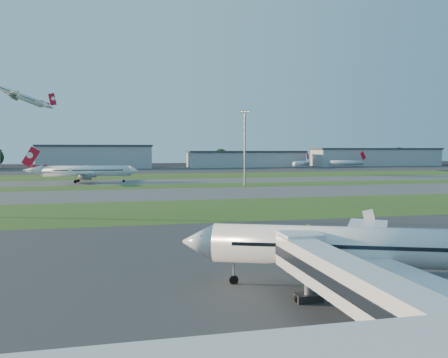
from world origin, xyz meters
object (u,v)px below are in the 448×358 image
object	(u,v)px
mini_jet_near	(302,163)
mini_jet_far	(347,163)
light_mast_centre	(245,143)
airliner_taxiing	(86,171)
airliner_parked	(373,248)
jet_bridge	(378,299)

from	to	relation	value
mini_jet_near	mini_jet_far	xyz separation A→B (m)	(34.86, 4.22, 0.00)
mini_jet_far	light_mast_centre	xyz separation A→B (m)	(-105.77, -126.06, 11.53)
airliner_taxiing	light_mast_centre	xyz separation A→B (m)	(55.12, -24.96, 10.56)
airliner_parked	light_mast_centre	distance (m)	112.81
jet_bridge	mini_jet_far	xyz separation A→B (m)	(130.58, 249.29, -0.73)
mini_jet_far	light_mast_centre	size ratio (longest dim) A/B	1.11
airliner_parked	airliner_taxiing	world-z (taller)	airliner_taxiing
airliner_parked	mini_jet_far	xyz separation A→B (m)	(123.45, 236.93, -0.55)
light_mast_centre	airliner_taxiing	bearing A→B (deg)	155.64
mini_jet_far	jet_bridge	bearing A→B (deg)	-126.07
mini_jet_near	light_mast_centre	distance (m)	141.44
airliner_parked	airliner_taxiing	xyz separation A→B (m)	(-37.45, 135.83, 0.42)
mini_jet_near	jet_bridge	bearing A→B (deg)	-160.48
airliner_taxiing	mini_jet_near	distance (m)	158.97
airliner_taxiing	mini_jet_near	size ratio (longest dim) A/B	1.71
airliner_parked	light_mast_centre	world-z (taller)	light_mast_centre
airliner_taxiing	light_mast_centre	size ratio (longest dim) A/B	1.51
mini_jet_near	airliner_taxiing	bearing A→B (deg)	168.40
airliner_parked	mini_jet_far	bearing A→B (deg)	82.70
airliner_taxiing	mini_jet_far	distance (m)	190.02
airliner_taxiing	mini_jet_far	xyz separation A→B (m)	(160.89, 101.10, -0.97)
mini_jet_near	airliner_parked	bearing A→B (deg)	-159.99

